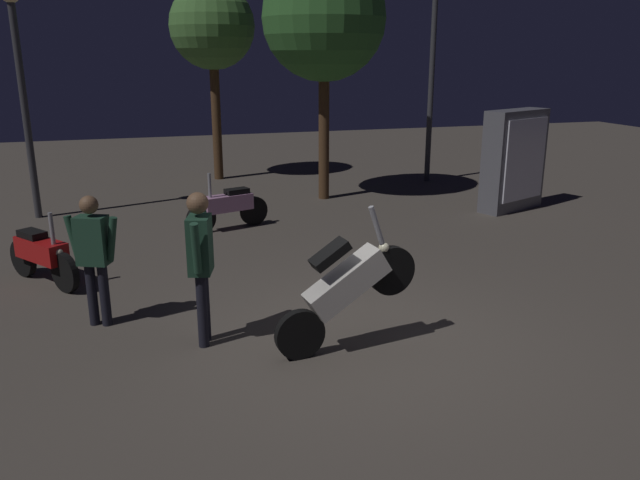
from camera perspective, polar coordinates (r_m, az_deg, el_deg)
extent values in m
plane|color=#4C443D|center=(7.39, 4.04, -9.08)|extent=(40.00, 40.00, 0.00)
cylinder|color=black|center=(6.87, -1.83, -8.56)|extent=(0.57, 0.16, 0.56)
cylinder|color=black|center=(7.08, 6.47, -2.77)|extent=(0.57, 0.16, 0.56)
cube|color=beige|center=(6.86, 2.43, -3.86)|extent=(0.99, 0.40, 0.76)
cube|color=black|center=(6.67, 0.91, -1.30)|extent=(0.45, 0.28, 0.32)
cylinder|color=gray|center=(6.83, 5.15, 1.34)|extent=(0.21, 0.08, 0.44)
sphere|color=#F2EABF|center=(6.95, 5.82, -0.70)|extent=(0.12, 0.12, 0.12)
cylinder|color=black|center=(12.24, -6.03, 2.65)|extent=(0.56, 0.27, 0.56)
cylinder|color=black|center=(11.78, -10.73, 1.90)|extent=(0.56, 0.27, 0.56)
cube|color=#C68CB7|center=(11.95, -8.38, 3.36)|extent=(1.00, 0.57, 0.30)
cube|color=black|center=(11.99, -7.56, 4.42)|extent=(0.49, 0.36, 0.10)
cylinder|color=gray|center=(11.72, -9.99, 4.91)|extent=(0.08, 0.08, 0.45)
sphere|color=#F2EABF|center=(11.75, -10.35, 3.29)|extent=(0.12, 0.12, 0.12)
cylinder|color=black|center=(10.33, -25.33, -1.49)|extent=(0.41, 0.51, 0.56)
cylinder|color=black|center=(9.41, -22.14, -2.77)|extent=(0.41, 0.51, 0.56)
cube|color=#B71414|center=(9.80, -23.96, -0.83)|extent=(0.80, 0.94, 0.30)
cube|color=black|center=(9.92, -24.67, 0.49)|extent=(0.45, 0.50, 0.10)
cylinder|color=gray|center=(9.41, -23.17, 0.97)|extent=(0.08, 0.08, 0.45)
sphere|color=#F2EABF|center=(9.41, -22.64, -1.03)|extent=(0.12, 0.12, 0.12)
cylinder|color=black|center=(8.13, -19.98, -4.65)|extent=(0.12, 0.12, 0.79)
cylinder|color=black|center=(8.06, -18.96, -4.73)|extent=(0.12, 0.12, 0.79)
cube|color=#1E3F2D|center=(7.89, -19.94, -0.03)|extent=(0.43, 0.37, 0.59)
sphere|color=brown|center=(7.78, -20.25, 3.02)|extent=(0.22, 0.22, 0.22)
cylinder|color=#1E3F2D|center=(7.99, -21.50, 0.23)|extent=(0.20, 0.16, 0.53)
cylinder|color=#1E3F2D|center=(7.77, -18.38, 0.11)|extent=(0.20, 0.16, 0.53)
cylinder|color=black|center=(7.34, -10.44, -5.86)|extent=(0.12, 0.12, 0.86)
cylinder|color=black|center=(7.19, -10.63, -6.35)|extent=(0.12, 0.12, 0.86)
cube|color=#1E3F2D|center=(7.01, -10.85, -0.43)|extent=(0.33, 0.41, 0.64)
sphere|color=brown|center=(6.89, -11.06, 3.31)|extent=(0.24, 0.24, 0.24)
cylinder|color=#1E3F2D|center=(7.23, -10.57, 0.37)|extent=(0.14, 0.21, 0.58)
cylinder|color=#1E3F2D|center=(6.78, -11.18, -0.76)|extent=(0.14, 0.21, 0.58)
cylinder|color=#38383D|center=(16.54, 10.09, 14.27)|extent=(0.14, 0.14, 5.24)
cylinder|color=#38383D|center=(13.72, -25.16, 10.28)|extent=(0.14, 0.14, 4.14)
cylinder|color=#4C331E|center=(16.87, -9.39, 10.74)|extent=(0.24, 0.24, 3.13)
sphere|color=#477A38|center=(16.81, -9.77, 18.60)|extent=(2.14, 2.14, 2.14)
cylinder|color=#4C331E|center=(14.29, 0.36, 9.71)|extent=(0.24, 0.24, 3.01)
sphere|color=#336B2D|center=(14.21, 0.37, 19.52)|extent=(2.67, 2.67, 2.67)
cube|color=#595960|center=(13.92, 17.17, 6.92)|extent=(1.67, 1.07, 2.10)
cube|color=white|center=(13.77, 18.12, 6.95)|extent=(1.26, 0.54, 1.68)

